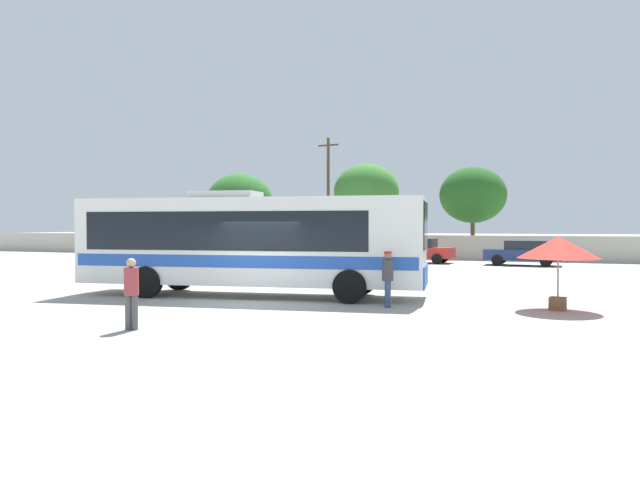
{
  "coord_description": "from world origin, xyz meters",
  "views": [
    {
      "loc": [
        8.43,
        -16.43,
        2.38
      ],
      "look_at": [
        0.49,
        4.49,
        1.84
      ],
      "focal_mm": 33.89,
      "sensor_mm": 36.0,
      "label": 1
    }
  ],
  "objects_px": {
    "vendor_umbrella_near_gate_red": "(558,249)",
    "parked_car_rightmost_dark_blue": "(524,252)",
    "passenger_waiting_on_apron": "(131,289)",
    "utility_pole_near": "(328,194)",
    "coach_bus_white_blue": "(247,240)",
    "parked_car_leftmost_silver": "(249,248)",
    "roadside_tree_midright": "(473,195)",
    "attendant_by_bus_door": "(388,276)",
    "parked_car_second_silver": "(331,249)",
    "roadside_tree_midleft": "(366,192)",
    "parked_car_third_red": "(419,250)",
    "roadside_tree_left": "(240,202)"
  },
  "relations": [
    {
      "from": "vendor_umbrella_near_gate_red",
      "to": "parked_car_rightmost_dark_blue",
      "type": "distance_m",
      "value": 19.57
    },
    {
      "from": "passenger_waiting_on_apron",
      "to": "utility_pole_near",
      "type": "height_order",
      "value": "utility_pole_near"
    },
    {
      "from": "coach_bus_white_blue",
      "to": "parked_car_leftmost_silver",
      "type": "bearing_deg",
      "value": 117.3
    },
    {
      "from": "utility_pole_near",
      "to": "roadside_tree_midright",
      "type": "xyz_separation_m",
      "value": [
        11.37,
        0.69,
        -0.25
      ]
    },
    {
      "from": "attendant_by_bus_door",
      "to": "parked_car_leftmost_silver",
      "type": "relative_size",
      "value": 0.4
    },
    {
      "from": "vendor_umbrella_near_gate_red",
      "to": "parked_car_second_silver",
      "type": "distance_m",
      "value": 24.06
    },
    {
      "from": "coach_bus_white_blue",
      "to": "parked_car_second_silver",
      "type": "distance_m",
      "value": 20.19
    },
    {
      "from": "passenger_waiting_on_apron",
      "to": "roadside_tree_midleft",
      "type": "bearing_deg",
      "value": 98.25
    },
    {
      "from": "parked_car_second_silver",
      "to": "roadside_tree_midleft",
      "type": "height_order",
      "value": "roadside_tree_midleft"
    },
    {
      "from": "vendor_umbrella_near_gate_red",
      "to": "parked_car_third_red",
      "type": "height_order",
      "value": "vendor_umbrella_near_gate_red"
    },
    {
      "from": "attendant_by_bus_door",
      "to": "passenger_waiting_on_apron",
      "type": "height_order",
      "value": "passenger_waiting_on_apron"
    },
    {
      "from": "parked_car_second_silver",
      "to": "roadside_tree_left",
      "type": "distance_m",
      "value": 12.67
    },
    {
      "from": "utility_pole_near",
      "to": "roadside_tree_midright",
      "type": "relative_size",
      "value": 1.39
    },
    {
      "from": "parked_car_rightmost_dark_blue",
      "to": "utility_pole_near",
      "type": "xyz_separation_m",
      "value": [
        -15.36,
        8.32,
        4.13
      ]
    },
    {
      "from": "parked_car_third_red",
      "to": "roadside_tree_left",
      "type": "bearing_deg",
      "value": 158.91
    },
    {
      "from": "utility_pole_near",
      "to": "roadside_tree_left",
      "type": "relative_size",
      "value": 1.42
    },
    {
      "from": "attendant_by_bus_door",
      "to": "roadside_tree_midright",
      "type": "bearing_deg",
      "value": 91.99
    },
    {
      "from": "parked_car_second_silver",
      "to": "parked_car_third_red",
      "type": "distance_m",
      "value": 5.92
    },
    {
      "from": "utility_pole_near",
      "to": "parked_car_rightmost_dark_blue",
      "type": "bearing_deg",
      "value": -28.43
    },
    {
      "from": "parked_car_second_silver",
      "to": "roadside_tree_left",
      "type": "relative_size",
      "value": 0.62
    },
    {
      "from": "coach_bus_white_blue",
      "to": "parked_car_rightmost_dark_blue",
      "type": "height_order",
      "value": "coach_bus_white_blue"
    },
    {
      "from": "attendant_by_bus_door",
      "to": "parked_car_leftmost_silver",
      "type": "height_order",
      "value": "attendant_by_bus_door"
    },
    {
      "from": "parked_car_leftmost_silver",
      "to": "roadside_tree_midleft",
      "type": "xyz_separation_m",
      "value": [
        5.22,
        11.01,
        4.37
      ]
    },
    {
      "from": "attendant_by_bus_door",
      "to": "utility_pole_near",
      "type": "relative_size",
      "value": 0.17
    },
    {
      "from": "roadside_tree_midleft",
      "to": "roadside_tree_midright",
      "type": "xyz_separation_m",
      "value": [
        8.89,
        -1.78,
        -0.52
      ]
    },
    {
      "from": "parked_car_third_red",
      "to": "roadside_tree_midleft",
      "type": "height_order",
      "value": "roadside_tree_midleft"
    },
    {
      "from": "vendor_umbrella_near_gate_red",
      "to": "roadside_tree_midleft",
      "type": "bearing_deg",
      "value": 115.62
    },
    {
      "from": "attendant_by_bus_door",
      "to": "roadside_tree_midright",
      "type": "relative_size",
      "value": 0.24
    },
    {
      "from": "parked_car_third_red",
      "to": "roadside_tree_midright",
      "type": "distance_m",
      "value": 9.73
    },
    {
      "from": "attendant_by_bus_door",
      "to": "roadside_tree_left",
      "type": "bearing_deg",
      "value": 125.62
    },
    {
      "from": "parked_car_leftmost_silver",
      "to": "parked_car_rightmost_dark_blue",
      "type": "xyz_separation_m",
      "value": [
        18.1,
        0.22,
        -0.02
      ]
    },
    {
      "from": "parked_car_third_red",
      "to": "roadside_tree_left",
      "type": "relative_size",
      "value": 0.64
    },
    {
      "from": "parked_car_rightmost_dark_blue",
      "to": "parked_car_third_red",
      "type": "bearing_deg",
      "value": 176.64
    },
    {
      "from": "parked_car_third_red",
      "to": "utility_pole_near",
      "type": "xyz_separation_m",
      "value": [
        -9.06,
        7.95,
        4.1
      ]
    },
    {
      "from": "passenger_waiting_on_apron",
      "to": "vendor_umbrella_near_gate_red",
      "type": "distance_m",
      "value": 11.47
    },
    {
      "from": "parked_car_third_red",
      "to": "roadside_tree_midleft",
      "type": "distance_m",
      "value": 13.08
    },
    {
      "from": "vendor_umbrella_near_gate_red",
      "to": "parked_car_leftmost_silver",
      "type": "relative_size",
      "value": 0.54
    },
    {
      "from": "parked_car_leftmost_silver",
      "to": "parked_car_second_silver",
      "type": "xyz_separation_m",
      "value": [
        5.88,
        0.4,
        -0.02
      ]
    },
    {
      "from": "parked_car_leftmost_silver",
      "to": "roadside_tree_left",
      "type": "height_order",
      "value": "roadside_tree_left"
    },
    {
      "from": "coach_bus_white_blue",
      "to": "roadside_tree_left",
      "type": "height_order",
      "value": "roadside_tree_left"
    },
    {
      "from": "parked_car_leftmost_silver",
      "to": "parked_car_rightmost_dark_blue",
      "type": "relative_size",
      "value": 0.93
    },
    {
      "from": "coach_bus_white_blue",
      "to": "parked_car_third_red",
      "type": "xyz_separation_m",
      "value": [
        1.82,
        19.93,
        -1.07
      ]
    },
    {
      "from": "parked_car_rightmost_dark_blue",
      "to": "roadside_tree_midright",
      "type": "distance_m",
      "value": 10.59
    },
    {
      "from": "parked_car_rightmost_dark_blue",
      "to": "utility_pole_near",
      "type": "height_order",
      "value": "utility_pole_near"
    },
    {
      "from": "attendant_by_bus_door",
      "to": "roadside_tree_midleft",
      "type": "distance_m",
      "value": 33.27
    },
    {
      "from": "roadside_tree_midleft",
      "to": "vendor_umbrella_near_gate_red",
      "type": "bearing_deg",
      "value": -64.38
    },
    {
      "from": "attendant_by_bus_door",
      "to": "utility_pole_near",
      "type": "xyz_separation_m",
      "value": [
        -12.4,
        29.0,
        3.99
      ]
    },
    {
      "from": "utility_pole_near",
      "to": "parked_car_leftmost_silver",
      "type": "bearing_deg",
      "value": -107.77
    },
    {
      "from": "parked_car_leftmost_silver",
      "to": "utility_pole_near",
      "type": "bearing_deg",
      "value": 72.23
    },
    {
      "from": "passenger_waiting_on_apron",
      "to": "parked_car_leftmost_silver",
      "type": "bearing_deg",
      "value": 112.07
    }
  ]
}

